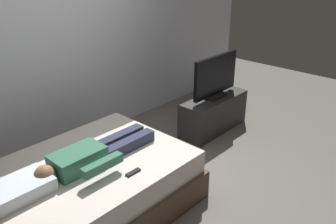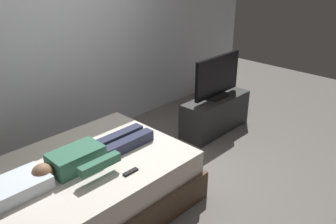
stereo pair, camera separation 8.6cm
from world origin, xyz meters
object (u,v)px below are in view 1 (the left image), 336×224
at_px(bed, 90,187).
at_px(tv, 215,78).
at_px(pillow, 20,189).
at_px(tv_stand, 213,113).
at_px(remote, 133,172).
at_px(person, 91,156).

height_order(bed, tv, tv).
relative_size(pillow, tv_stand, 0.44).
bearing_deg(pillow, remote, -28.29).
xyz_separation_m(person, tv, (2.21, 0.19, 0.16)).
xyz_separation_m(bed, tv_stand, (2.24, 0.15, -0.01)).
relative_size(bed, pillow, 4.00).
height_order(pillow, tv, tv).
xyz_separation_m(remote, tv_stand, (2.06, 0.59, -0.30)).
relative_size(pillow, person, 0.38).
distance_m(tv_stand, tv, 0.53).
height_order(person, tv_stand, person).
xyz_separation_m(tv_stand, tv, (-0.00, 0.00, 0.53)).
bearing_deg(bed, person, -51.65).
distance_m(remote, tv, 2.15).
height_order(person, tv, tv).
distance_m(person, remote, 0.44).
relative_size(pillow, tv, 0.55).
bearing_deg(tv_stand, bed, -176.12).
bearing_deg(pillow, person, -3.12).
bearing_deg(remote, tv_stand, 16.08).
xyz_separation_m(person, tv_stand, (2.21, 0.19, -0.37)).
bearing_deg(person, tv_stand, 4.87).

